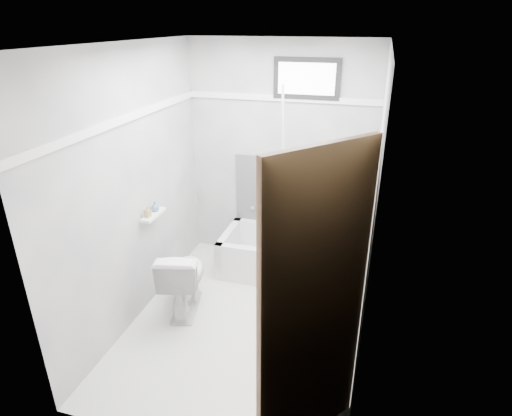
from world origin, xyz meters
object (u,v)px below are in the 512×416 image
(bathtub, at_px, (291,256))
(door, at_px, (354,355))
(toilet, at_px, (184,278))
(soap_bottle_b, at_px, (155,206))
(office_chair, at_px, (335,228))
(soap_bottle_a, at_px, (147,212))

(bathtub, xyz_separation_m, door, (0.75, -2.21, 0.79))
(toilet, bearing_deg, door, 127.12)
(soap_bottle_b, bearing_deg, door, -38.00)
(office_chair, xyz_separation_m, toilet, (-1.29, -0.93, -0.26))
(office_chair, height_order, toilet, office_chair)
(bathtub, height_order, office_chair, office_chair)
(office_chair, bearing_deg, toilet, -119.00)
(soap_bottle_a, bearing_deg, toilet, -5.12)
(bathtub, height_order, soap_bottle_a, soap_bottle_a)
(office_chair, bearing_deg, bathtub, -148.30)
(bathtub, distance_m, soap_bottle_a, 1.63)
(office_chair, xyz_separation_m, door, (0.31, -2.26, 0.41))
(bathtub, distance_m, office_chair, 0.58)
(toilet, relative_size, door, 0.34)
(toilet, relative_size, soap_bottle_a, 6.15)
(office_chair, height_order, door, door)
(bathtub, bearing_deg, soap_bottle_b, -148.75)
(bathtub, relative_size, soap_bottle_b, 15.38)
(toilet, distance_m, door, 2.19)
(office_chair, height_order, soap_bottle_b, office_chair)
(soap_bottle_b, bearing_deg, soap_bottle_a, -90.00)
(soap_bottle_a, bearing_deg, bathtub, 36.00)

